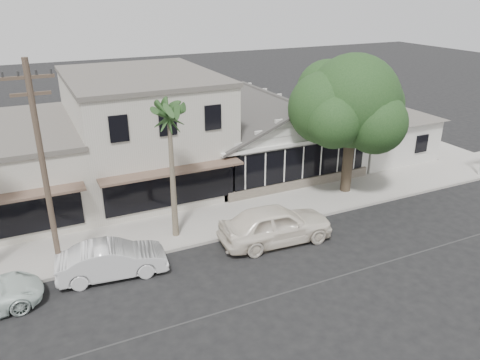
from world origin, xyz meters
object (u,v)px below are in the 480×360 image
utility_pole (44,169)px  shade_tree (349,103)px  car_0 (276,224)px  car_1 (112,260)px

utility_pole → shade_tree: utility_pole is taller
shade_tree → utility_pole: bearing=-172.7°
car_0 → shade_tree: size_ratio=0.67×
utility_pole → car_0: size_ratio=1.66×
car_0 → car_1: 7.59m
utility_pole → shade_tree: (16.08, 2.05, 0.53)m
car_0 → shade_tree: shade_tree is taller
car_0 → utility_pole: bearing=85.1°
utility_pole → shade_tree: size_ratio=1.11×
utility_pole → car_1: bearing=-26.5°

